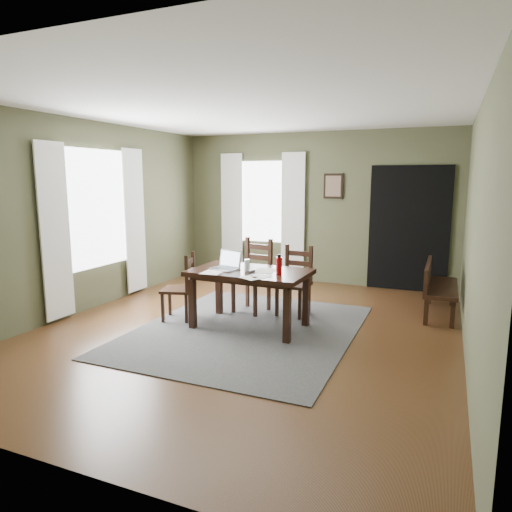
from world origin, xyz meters
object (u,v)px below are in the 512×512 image
at_px(bench, 436,284).
at_px(chair_back_right, 295,282).
at_px(dining_table, 250,277).
at_px(chair_back_left, 253,276).
at_px(laptop, 227,264).
at_px(water_bottle, 279,266).
at_px(chair_end, 181,288).

bearing_deg(bench, chair_back_right, 112.92).
height_order(dining_table, chair_back_right, chair_back_right).
distance_m(chair_back_left, chair_back_right, 0.60).
bearing_deg(laptop, chair_back_left, 99.18).
bearing_deg(water_bottle, chair_back_left, 130.02).
height_order(chair_back_left, water_bottle, chair_back_left).
height_order(chair_end, chair_back_left, chair_back_left).
relative_size(chair_back_right, water_bottle, 3.84).
bearing_deg(chair_back_left, chair_end, -124.39).
relative_size(chair_end, chair_back_right, 0.95).
xyz_separation_m(dining_table, chair_back_left, (-0.25, 0.69, -0.15)).
relative_size(chair_back_left, laptop, 2.59).
bearing_deg(chair_end, bench, 100.58).
bearing_deg(dining_table, laptop, -172.40).
bearing_deg(chair_end, chair_back_left, 119.89).
xyz_separation_m(chair_back_right, laptop, (-0.65, -0.79, 0.34)).
xyz_separation_m(chair_end, water_bottle, (1.41, -0.05, 0.42)).
bearing_deg(dining_table, chair_end, -174.18).
height_order(bench, water_bottle, water_bottle).
height_order(dining_table, chair_end, chair_end).
bearing_deg(laptop, dining_table, 19.49).
distance_m(chair_back_left, bench, 2.55).
relative_size(chair_end, water_bottle, 3.63).
height_order(chair_back_right, laptop, laptop).
xyz_separation_m(chair_end, bench, (3.13, 1.60, -0.01)).
xyz_separation_m(dining_table, chair_back_right, (0.35, 0.76, -0.19)).
bearing_deg(water_bottle, chair_end, 177.93).
xyz_separation_m(chair_back_left, bench, (2.41, 0.84, -0.07)).
bearing_deg(bench, laptop, 122.33).
bearing_deg(dining_table, chair_back_right, 67.07).
height_order(chair_back_left, bench, chair_back_left).
height_order(chair_end, bench, chair_end).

